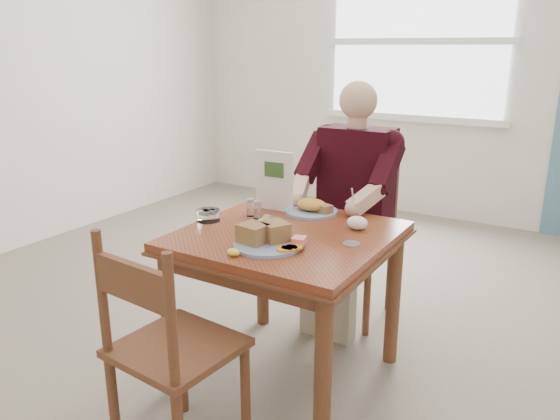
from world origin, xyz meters
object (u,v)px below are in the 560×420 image
Objects in this scene: chair_near at (168,350)px; near_plate at (267,238)px; table at (287,255)px; chair_far at (355,237)px; far_plate at (312,208)px; diner at (351,186)px.

chair_near is 0.61m from near_plate.
near_plate is at bearing 77.30° from chair_near.
chair_near is at bearing -97.68° from table.
far_plate is at bearing -94.63° from chair_far.
diner is at bearing -89.99° from chair_far.
chair_far is 1.51m from chair_near.
chair_far is 0.34m from diner.
table is at bearing -90.00° from chair_far.
diner is 0.91m from near_plate.
table is at bearing 82.32° from chair_near.
near_plate reaches higher than far_plate.
near_plate is at bearing -83.64° from far_plate.
diner is at bearing 84.30° from far_plate.
diner is (0.00, 0.71, 0.17)m from table.
chair_near is at bearing -93.17° from far_plate.
chair_near is 1.46m from diner.
chair_near is 0.69× the size of diner.
diner is (0.10, 1.42, 0.33)m from chair_near.
table is 0.73m from diner.
chair_near is at bearing -93.87° from diner.
far_plate is (0.06, 1.03, 0.30)m from chair_near.
table is 0.97× the size of chair_far.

